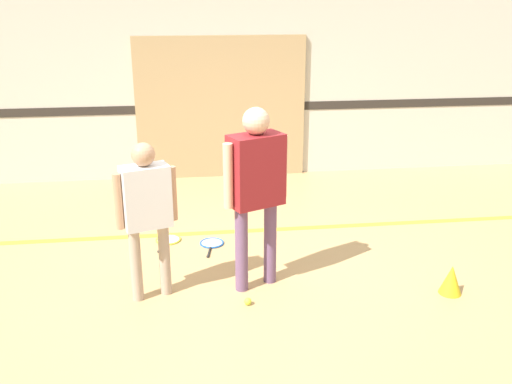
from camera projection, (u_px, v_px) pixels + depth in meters
ground_plane at (246, 281)px, 5.45m from camera, size 16.00×16.00×0.00m
wall_back at (219, 68)px, 8.09m from camera, size 16.00×0.07×3.20m
wall_panel at (221, 108)px, 8.23m from camera, size 2.44×0.05×2.04m
floor_stripe at (234, 231)px, 6.57m from camera, size 14.40×0.10×0.01m
person_instructor at (256, 180)px, 5.03m from camera, size 0.60×0.43×1.69m
person_student_left at (147, 205)px, 4.89m from camera, size 0.52×0.33×1.44m
racket_spare_on_floor at (168, 240)px, 6.32m from camera, size 0.35×0.50×0.03m
racket_second_spare at (212, 244)px, 6.23m from camera, size 0.31×0.51×0.03m
tennis_ball_near_instructor at (248, 301)px, 5.03m from camera, size 0.07×0.07×0.07m
tennis_ball_by_spare_racket at (164, 239)px, 6.29m from camera, size 0.07×0.07×0.07m
training_cone at (451, 280)px, 5.19m from camera, size 0.21×0.21×0.28m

